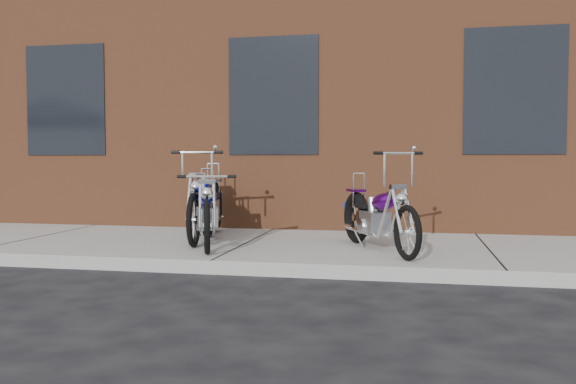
# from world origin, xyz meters

# --- Properties ---
(ground) EXTENTS (120.00, 120.00, 0.00)m
(ground) POSITION_xyz_m (0.00, 0.00, 0.00)
(ground) COLOR black
(ground) RESTS_ON ground
(sidewalk) EXTENTS (22.00, 3.00, 0.15)m
(sidewalk) POSITION_xyz_m (0.00, 1.50, 0.07)
(sidewalk) COLOR gray
(sidewalk) RESTS_ON ground
(building_brick) EXTENTS (22.00, 10.00, 8.00)m
(building_brick) POSITION_xyz_m (0.00, 8.00, 4.00)
(building_brick) COLOR brown
(building_brick) RESTS_ON ground
(chopper_purple) EXTENTS (1.02, 1.89, 1.16)m
(chopper_purple) POSITION_xyz_m (1.70, 1.10, 0.52)
(chopper_purple) COLOR black
(chopper_purple) RESTS_ON sidewalk
(chopper_blue) EXTENTS (0.85, 2.10, 0.95)m
(chopper_blue) POSITION_xyz_m (-0.44, 1.18, 0.54)
(chopper_blue) COLOR black
(chopper_blue) RESTS_ON sidewalk
(chopper_third) EXTENTS (0.64, 2.32, 1.19)m
(chopper_third) POSITION_xyz_m (-0.67, 1.77, 0.57)
(chopper_third) COLOR black
(chopper_third) RESTS_ON sidewalk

